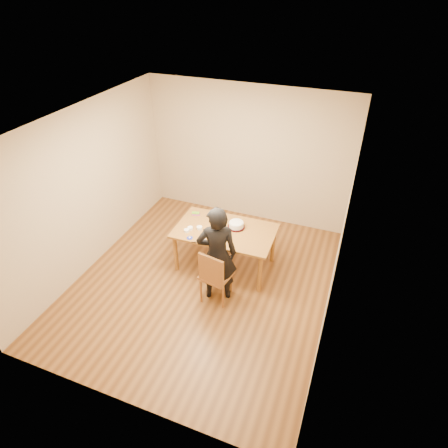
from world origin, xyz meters
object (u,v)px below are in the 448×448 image
(person, at_px, (217,255))
(dining_chair, at_px, (216,275))
(dining_table, at_px, (225,231))
(cake, at_px, (236,225))
(cake_plate, at_px, (236,227))

(person, bearing_deg, dining_chair, 67.80)
(dining_table, relative_size, cake, 6.82)
(cake, bearing_deg, cake_plate, 0.00)
(dining_table, xyz_separation_m, cake_plate, (0.15, 0.13, 0.03))
(cake, bearing_deg, dining_table, -139.25)
(cake, xyz_separation_m, person, (-0.00, -0.86, 0.01))
(cake_plate, bearing_deg, cake, 0.00)
(cake_plate, height_order, cake, cake)
(dining_table, relative_size, cake_plate, 5.80)
(cake_plate, bearing_deg, dining_table, -139.25)
(cake, relative_size, person, 0.15)
(cake_plate, height_order, person, person)
(dining_chair, distance_m, cake_plate, 0.96)
(person, bearing_deg, cake_plate, -112.23)
(dining_table, distance_m, cake, 0.21)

